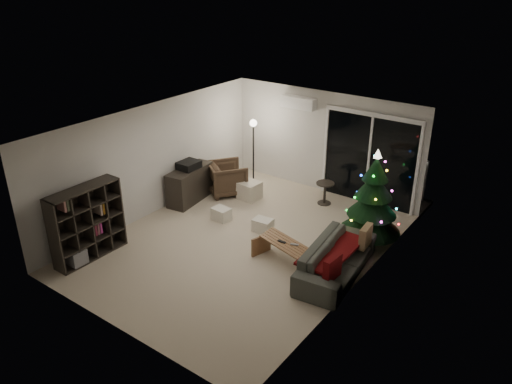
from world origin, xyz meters
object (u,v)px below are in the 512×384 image
(media_cabinet, at_px, (190,184))
(armchair, at_px, (227,178))
(coffee_table, at_px, (288,254))
(christmas_tree, at_px, (373,197))
(sofa, at_px, (336,259))
(bookshelf, at_px, (81,220))

(media_cabinet, relative_size, armchair, 1.50)
(coffee_table, height_order, christmas_tree, christmas_tree)
(coffee_table, distance_m, christmas_tree, 2.08)
(armchair, xyz_separation_m, christmas_tree, (3.82, -0.10, 0.59))
(armchair, relative_size, sofa, 0.41)
(sofa, relative_size, coffee_table, 1.63)
(bookshelf, bearing_deg, armchair, 97.54)
(armchair, bearing_deg, media_cabinet, 96.37)
(media_cabinet, bearing_deg, sofa, -18.19)
(armchair, distance_m, christmas_tree, 3.87)
(armchair, relative_size, christmas_tree, 0.44)
(christmas_tree, bearing_deg, sofa, -89.31)
(armchair, bearing_deg, bookshelf, 118.50)
(media_cabinet, relative_size, coffee_table, 0.99)
(media_cabinet, xyz_separation_m, coffee_table, (3.41, -0.99, -0.20))
(armchair, distance_m, sofa, 4.16)
(armchair, height_order, sofa, armchair)
(bookshelf, height_order, coffee_table, bookshelf)
(bookshelf, xyz_separation_m, sofa, (4.30, 2.24, -0.41))
(media_cabinet, distance_m, coffee_table, 3.56)
(armchair, relative_size, coffee_table, 0.66)
(armchair, distance_m, coffee_table, 3.47)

